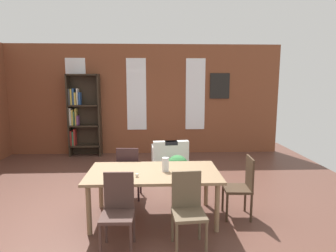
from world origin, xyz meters
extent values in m
plane|color=brown|center=(0.00, 0.00, 0.00)|extent=(9.35, 9.35, 0.00)
cube|color=brown|center=(0.00, 3.52, 1.55)|extent=(8.20, 0.12, 3.11)
cube|color=white|center=(-1.68, 3.45, 1.71)|extent=(0.55, 0.02, 2.02)
cube|color=white|center=(0.00, 3.45, 1.71)|extent=(0.55, 0.02, 2.02)
cube|color=white|center=(1.68, 3.45, 1.71)|extent=(0.55, 0.02, 2.02)
cube|color=#8F7251|center=(0.50, -0.63, 0.73)|extent=(1.96, 1.07, 0.04)
cylinder|color=#8F7251|center=(-0.38, -1.07, 0.35)|extent=(0.07, 0.07, 0.71)
cylinder|color=#8F7251|center=(1.38, -1.07, 0.35)|extent=(0.07, 0.07, 0.71)
cylinder|color=#8F7251|center=(-0.38, -0.20, 0.35)|extent=(0.07, 0.07, 0.71)
cylinder|color=#8F7251|center=(1.38, -0.20, 0.35)|extent=(0.07, 0.07, 0.71)
cylinder|color=silver|center=(0.68, -0.63, 0.85)|extent=(0.10, 0.10, 0.21)
cylinder|color=silver|center=(1.15, -0.82, 0.76)|extent=(0.04, 0.04, 0.04)
cylinder|color=silver|center=(0.27, -0.88, 0.77)|extent=(0.04, 0.04, 0.05)
cube|color=brown|center=(0.94, -1.47, 0.45)|extent=(0.43, 0.43, 0.04)
cube|color=brown|center=(0.93, -1.28, 0.70)|extent=(0.38, 0.06, 0.50)
cylinder|color=brown|center=(0.78, -1.66, 0.21)|extent=(0.04, 0.04, 0.43)
cylinder|color=brown|center=(1.13, -1.63, 0.21)|extent=(0.04, 0.04, 0.43)
cylinder|color=brown|center=(0.75, -1.30, 0.21)|extent=(0.04, 0.04, 0.43)
cylinder|color=brown|center=(1.11, -1.28, 0.21)|extent=(0.04, 0.04, 0.43)
cube|color=#4A322D|center=(0.06, -1.47, 0.45)|extent=(0.41, 0.41, 0.04)
cube|color=#4A322D|center=(0.06, -1.28, 0.70)|extent=(0.38, 0.04, 0.50)
cylinder|color=#4A322D|center=(-0.12, -1.64, 0.21)|extent=(0.04, 0.04, 0.43)
cylinder|color=#4A322D|center=(0.24, -1.65, 0.21)|extent=(0.04, 0.04, 0.43)
cylinder|color=#4A322D|center=(-0.12, -1.29, 0.21)|extent=(0.04, 0.04, 0.43)
cylinder|color=#4A322D|center=(0.24, -1.29, 0.21)|extent=(0.04, 0.04, 0.43)
cube|color=#422F20|center=(1.78, -0.63, 0.45)|extent=(0.42, 0.42, 0.04)
cube|color=#422F20|center=(1.97, -0.64, 0.70)|extent=(0.05, 0.38, 0.50)
cylinder|color=#422F20|center=(1.61, -0.44, 0.21)|extent=(0.04, 0.04, 0.43)
cylinder|color=#422F20|center=(1.59, -0.80, 0.21)|extent=(0.04, 0.04, 0.43)
cylinder|color=#422F20|center=(1.97, -0.46, 0.21)|extent=(0.04, 0.04, 0.43)
cylinder|color=#422F20|center=(1.95, -0.82, 0.21)|extent=(0.04, 0.04, 0.43)
cube|color=#331F21|center=(0.06, 0.20, 0.45)|extent=(0.42, 0.42, 0.04)
cube|color=#331F21|center=(0.05, 0.02, 0.70)|extent=(0.38, 0.05, 0.50)
cylinder|color=#331F21|center=(0.25, 0.37, 0.21)|extent=(0.04, 0.04, 0.43)
cylinder|color=#331F21|center=(-0.11, 0.39, 0.21)|extent=(0.04, 0.04, 0.43)
cylinder|color=#331F21|center=(0.23, 0.01, 0.21)|extent=(0.04, 0.04, 0.43)
cylinder|color=#331F21|center=(-0.13, 0.03, 0.21)|extent=(0.04, 0.04, 0.43)
cube|color=#2D2319|center=(-1.86, 3.25, 1.14)|extent=(0.04, 0.32, 2.28)
cube|color=#2D2319|center=(-1.02, 3.25, 1.14)|extent=(0.04, 0.32, 2.28)
cube|color=#2D2319|center=(-1.44, 3.40, 1.14)|extent=(0.88, 0.01, 2.28)
cube|color=#2D2319|center=(-1.44, 3.25, 0.28)|extent=(0.84, 0.32, 0.04)
cube|color=#B22D28|center=(-1.82, 3.25, 0.51)|extent=(0.04, 0.19, 0.40)
cube|color=#33724C|center=(-1.76, 3.25, 0.50)|extent=(0.04, 0.23, 0.39)
cube|color=#B22D28|center=(-1.72, 3.25, 0.54)|extent=(0.03, 0.24, 0.46)
cube|color=#2D2319|center=(-1.44, 3.25, 0.85)|extent=(0.84, 0.32, 0.04)
cube|color=white|center=(-1.82, 3.25, 1.11)|extent=(0.05, 0.17, 0.47)
cube|color=gold|center=(-1.76, 3.25, 1.09)|extent=(0.05, 0.19, 0.43)
cube|color=#33724C|center=(-1.71, 3.25, 1.06)|extent=(0.03, 0.19, 0.38)
cube|color=gold|center=(-1.66, 3.25, 1.11)|extent=(0.03, 0.20, 0.47)
cube|color=#8C4C8C|center=(-1.62, 3.25, 1.01)|extent=(0.03, 0.24, 0.27)
cube|color=#2D2319|center=(-1.44, 3.25, 1.42)|extent=(0.84, 0.32, 0.04)
cube|color=#4C4C51|center=(-1.82, 3.25, 1.66)|extent=(0.05, 0.16, 0.43)
cube|color=gold|center=(-1.76, 3.25, 1.66)|extent=(0.04, 0.22, 0.43)
cube|color=#284C8C|center=(-1.71, 3.25, 1.67)|extent=(0.05, 0.18, 0.45)
cube|color=gold|center=(-1.65, 3.25, 1.61)|extent=(0.05, 0.27, 0.34)
cube|color=white|center=(-1.59, 3.25, 1.66)|extent=(0.03, 0.23, 0.44)
cube|color=#284C8C|center=(-1.54, 3.25, 1.61)|extent=(0.05, 0.17, 0.34)
cube|color=#2D2319|center=(-1.44, 3.25, 2.26)|extent=(0.84, 0.32, 0.04)
cube|color=silver|center=(0.85, 1.86, 0.20)|extent=(0.86, 0.86, 0.40)
cube|color=silver|center=(0.88, 1.54, 0.57)|extent=(0.81, 0.23, 0.35)
cube|color=silver|center=(1.19, 1.89, 0.48)|extent=(0.18, 0.73, 0.15)
cube|color=silver|center=(0.52, 1.83, 0.48)|extent=(0.18, 0.73, 0.15)
cube|color=black|center=(0.88, 1.54, 0.71)|extent=(0.29, 0.19, 0.08)
cylinder|color=#333338|center=(0.98, 0.95, 0.08)|extent=(0.28, 0.28, 0.16)
sphere|color=#387F42|center=(0.98, 0.95, 0.34)|extent=(0.46, 0.46, 0.46)
cube|color=black|center=(0.03, 1.38, 0.00)|extent=(0.13, 0.84, 0.01)
cube|color=white|center=(0.15, 1.38, 0.00)|extent=(0.13, 0.84, 0.01)
cube|color=black|center=(0.28, 1.38, 0.00)|extent=(0.13, 0.84, 0.01)
cube|color=white|center=(0.41, 1.38, 0.00)|extent=(0.13, 0.84, 0.01)
cube|color=black|center=(0.53, 1.38, 0.00)|extent=(0.13, 0.84, 0.01)
cube|color=white|center=(0.66, 1.38, 0.00)|extent=(0.13, 0.84, 0.01)
cube|color=black|center=(0.79, 1.38, 0.00)|extent=(0.13, 0.84, 0.01)
cube|color=white|center=(0.91, 1.38, 0.00)|extent=(0.13, 0.84, 0.01)
cube|color=black|center=(1.04, 1.38, 0.00)|extent=(0.13, 0.84, 0.01)
cube|color=white|center=(1.17, 1.38, 0.00)|extent=(0.13, 0.84, 0.01)
cube|color=black|center=(2.38, 3.44, 1.95)|extent=(0.56, 0.03, 0.72)
camera|label=1|loc=(0.54, -4.81, 2.09)|focal=30.88mm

